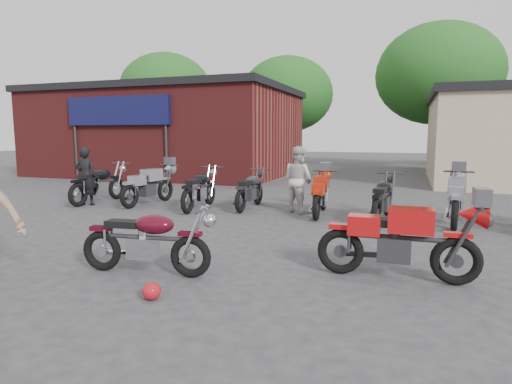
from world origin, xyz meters
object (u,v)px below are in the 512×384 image
(sportbike, at_px, (400,237))
(row_bike_4, at_px, (321,192))
(helmet, at_px, (152,291))
(row_bike_5, at_px, (383,196))
(row_bike_1, at_px, (149,183))
(row_bike_0, at_px, (99,182))
(vintage_motorcycle, at_px, (147,237))
(person_dark, at_px, (86,176))
(person_light, at_px, (298,179))
(row_bike_2, at_px, (200,187))
(row_bike_6, at_px, (456,196))
(row_bike_3, at_px, (250,188))

(sportbike, relative_size, row_bike_4, 1.04)
(helmet, height_order, row_bike_5, row_bike_5)
(row_bike_1, bearing_deg, row_bike_0, 104.93)
(vintage_motorcycle, height_order, person_dark, person_dark)
(person_dark, xyz_separation_m, row_bike_5, (8.10, 0.50, -0.24))
(helmet, xyz_separation_m, row_bike_5, (2.36, 5.98, 0.48))
(vintage_motorcycle, xyz_separation_m, person_light, (0.80, 5.60, 0.30))
(row_bike_2, bearing_deg, person_dark, 94.67)
(row_bike_0, relative_size, row_bike_1, 1.03)
(person_dark, height_order, row_bike_6, person_dark)
(sportbike, distance_m, helmet, 3.37)
(sportbike, xyz_separation_m, person_dark, (-8.56, 3.70, 0.22))
(person_light, height_order, row_bike_4, person_light)
(helmet, bearing_deg, person_light, 88.10)
(person_dark, bearing_deg, row_bike_3, 178.76)
(person_light, xyz_separation_m, row_bike_1, (-4.33, -0.25, -0.24))
(person_dark, bearing_deg, helmet, 122.21)
(sportbike, xyz_separation_m, helmet, (-2.81, -1.78, -0.50))
(row_bike_1, height_order, row_bike_3, row_bike_1)
(person_dark, bearing_deg, row_bike_2, 174.65)
(sportbike, relative_size, row_bike_5, 1.03)
(row_bike_0, distance_m, row_bike_4, 6.54)
(row_bike_5, bearing_deg, vintage_motorcycle, 157.10)
(person_dark, distance_m, row_bike_2, 3.38)
(person_light, xyz_separation_m, row_bike_2, (-2.62, -0.42, -0.25))
(person_dark, xyz_separation_m, row_bike_0, (0.05, 0.48, -0.20))
(person_light, relative_size, row_bike_4, 0.85)
(person_light, bearing_deg, row_bike_4, -168.20)
(person_light, bearing_deg, row_bike_1, 32.98)
(vintage_motorcycle, xyz_separation_m, row_bike_6, (4.51, 5.33, 0.07))
(person_light, height_order, row_bike_5, person_light)
(row_bike_6, bearing_deg, row_bike_0, 97.68)
(row_bike_3, relative_size, row_bike_6, 0.90)
(person_light, height_order, row_bike_2, person_light)
(person_dark, height_order, row_bike_1, person_dark)
(row_bike_6, bearing_deg, vintage_motorcycle, 146.35)
(helmet, distance_m, row_bike_1, 7.43)
(row_bike_2, relative_size, row_bike_6, 0.96)
(row_bike_0, bearing_deg, row_bike_3, -79.43)
(vintage_motorcycle, height_order, row_bike_1, row_bike_1)
(row_bike_0, xyz_separation_m, row_bike_5, (8.05, 0.02, -0.04))
(row_bike_0, relative_size, row_bike_2, 1.04)
(helmet, bearing_deg, row_bike_0, 133.71)
(person_dark, height_order, row_bike_0, person_dark)
(vintage_motorcycle, relative_size, row_bike_6, 0.89)
(helmet, relative_size, person_dark, 0.14)
(sportbike, height_order, helmet, sportbike)
(row_bike_0, bearing_deg, row_bike_2, -85.97)
(helmet, bearing_deg, vintage_motorcycle, 125.99)
(sportbike, bearing_deg, row_bike_4, 112.69)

